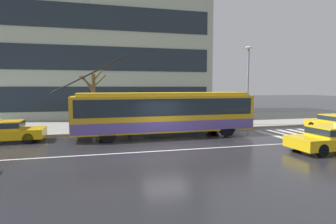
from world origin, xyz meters
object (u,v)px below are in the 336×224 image
object	(u,v)px
taxi_oncoming_far	(335,137)
bus_shelter	(120,103)
street_tree_bare	(93,97)
pedestrian_at_shelter	(128,108)
trolleybus	(165,112)
pedestrian_approaching_curb	(195,107)
taxi_queued_behind_bus	(1,131)
street_lamp	(248,78)

from	to	relation	value
taxi_oncoming_far	bus_shelter	world-z (taller)	bus_shelter
bus_shelter	street_tree_bare	distance (m)	2.01
pedestrian_at_shelter	street_tree_bare	bearing A→B (deg)	150.55
taxi_oncoming_far	pedestrian_at_shelter	world-z (taller)	pedestrian_at_shelter
trolleybus	pedestrian_approaching_curb	xyz separation A→B (m)	(2.89, 2.17, 0.15)
pedestrian_approaching_curb	street_tree_bare	world-z (taller)	street_tree_bare
bus_shelter	street_tree_bare	xyz separation A→B (m)	(-1.96, 0.16, 0.45)
street_tree_bare	bus_shelter	bearing A→B (deg)	-4.66
bus_shelter	pedestrian_at_shelter	size ratio (longest dim) A/B	2.03
taxi_queued_behind_bus	street_tree_bare	world-z (taller)	street_tree_bare
trolleybus	pedestrian_at_shelter	bearing A→B (deg)	133.42
street_lamp	street_tree_bare	distance (m)	12.29
taxi_oncoming_far	bus_shelter	distance (m)	13.94
taxi_oncoming_far	street_lamp	xyz separation A→B (m)	(0.24, 8.92, 3.22)
trolleybus	taxi_oncoming_far	size ratio (longest dim) A/B	2.73
taxi_queued_behind_bus	street_lamp	world-z (taller)	street_lamp
pedestrian_at_shelter	street_lamp	bearing A→B (deg)	2.93
trolleybus	pedestrian_at_shelter	distance (m)	3.10
bus_shelter	pedestrian_approaching_curb	size ratio (longest dim) A/B	2.12
street_tree_bare	street_lamp	bearing A→B (deg)	-4.10
taxi_oncoming_far	bus_shelter	size ratio (longest dim) A/B	1.14
bus_shelter	trolleybus	bearing A→B (deg)	-53.05
taxi_oncoming_far	taxi_queued_behind_bus	size ratio (longest dim) A/B	1.02
street_tree_bare	pedestrian_approaching_curb	bearing A→B (deg)	-11.06
trolleybus	pedestrian_approaching_curb	bearing A→B (deg)	36.84
pedestrian_approaching_curb	street_lamp	size ratio (longest dim) A/B	0.31
taxi_oncoming_far	trolleybus	bearing A→B (deg)	140.09
bus_shelter	street_tree_bare	bearing A→B (deg)	175.34
bus_shelter	street_lamp	xyz separation A→B (m)	(10.22, -0.71, 1.86)
street_lamp	taxi_queued_behind_bus	bearing A→B (deg)	-172.04
bus_shelter	street_lamp	distance (m)	10.42
trolleybus	pedestrian_at_shelter	size ratio (longest dim) A/B	6.29
taxi_oncoming_far	taxi_queued_behind_bus	xyz separation A→B (m)	(-17.11, 6.49, -0.00)
taxi_queued_behind_bus	bus_shelter	world-z (taller)	bus_shelter
taxi_oncoming_far	pedestrian_at_shelter	bearing A→B (deg)	138.47
bus_shelter	pedestrian_approaching_curb	xyz separation A→B (m)	(5.49, -1.30, -0.33)
taxi_oncoming_far	pedestrian_at_shelter	size ratio (longest dim) A/B	2.31
trolleybus	street_tree_bare	xyz separation A→B (m)	(-4.56, 3.62, 0.93)
taxi_queued_behind_bus	pedestrian_approaching_curb	world-z (taller)	pedestrian_approaching_curb
taxi_oncoming_far	taxi_queued_behind_bus	bearing A→B (deg)	159.22
trolleybus	taxi_oncoming_far	xyz separation A→B (m)	(7.38, -6.17, -0.88)
pedestrian_approaching_curb	bus_shelter	bearing A→B (deg)	166.71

